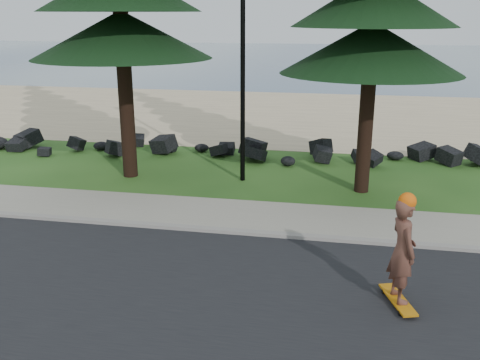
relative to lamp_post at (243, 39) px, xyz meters
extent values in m
plane|color=#204515|center=(0.00, -3.20, -4.13)|extent=(160.00, 160.00, 0.00)
cube|color=black|center=(0.00, -7.70, -4.12)|extent=(160.00, 7.00, 0.02)
cube|color=gray|center=(0.00, -4.10, -4.08)|extent=(160.00, 0.20, 0.10)
cube|color=gray|center=(0.00, -3.00, -4.09)|extent=(160.00, 2.00, 0.08)
cube|color=tan|center=(0.00, 11.30, -4.13)|extent=(160.00, 15.00, 0.01)
cube|color=#3F5A7A|center=(0.00, 47.80, -4.13)|extent=(160.00, 58.00, 0.01)
cylinder|color=black|center=(0.00, 0.00, -0.13)|extent=(0.14, 0.14, 8.00)
cube|color=#C3740B|center=(3.95, -6.64, -4.03)|extent=(0.59, 1.12, 0.04)
imported|color=brown|center=(3.95, -6.64, -3.10)|extent=(0.62, 0.76, 1.82)
sphere|color=#E85C0C|center=(3.95, -6.64, -2.23)|extent=(0.29, 0.29, 0.29)
camera|label=1|loc=(2.80, -15.18, 0.69)|focal=40.00mm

